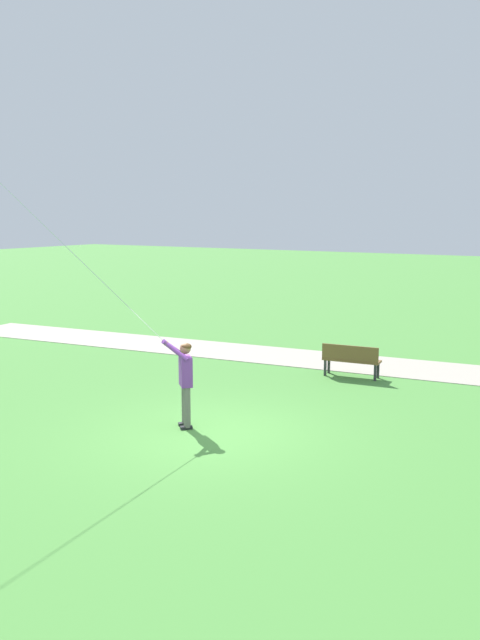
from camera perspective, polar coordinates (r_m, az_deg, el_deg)
name	(u,v)px	position (r m, az deg, el deg)	size (l,w,h in m)	color
ground_plane	(208,433)	(13.31, -2.73, -9.60)	(120.00, 120.00, 0.00)	#4C8E3D
walkway_path	(420,369)	(19.11, 15.13, -4.10)	(2.40, 32.00, 0.02)	#ADA393
person_kite_flyer	(185,377)	(13.37, -4.76, -4.85)	(0.59, 0.59, 1.83)	#232328
park_bench_near_walkway	(351,358)	(17.72, 9.46, -3.25)	(0.60, 1.54, 0.88)	brown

